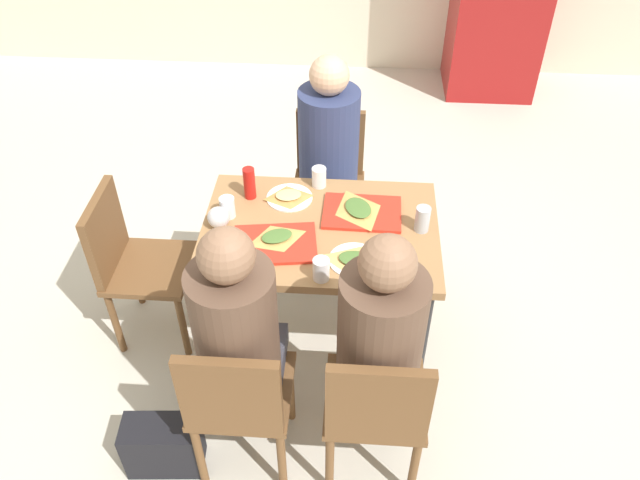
% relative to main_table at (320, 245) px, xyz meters
% --- Properties ---
extents(ground_plane, '(10.00, 10.00, 0.02)m').
position_rel_main_table_xyz_m(ground_plane, '(0.00, 0.00, -0.64)').
color(ground_plane, beige).
extents(main_table, '(1.07, 0.76, 0.74)m').
position_rel_main_table_xyz_m(main_table, '(0.00, 0.00, 0.00)').
color(main_table, '#9E7247').
rests_on(main_table, ground_plane).
extents(chair_near_left, '(0.40, 0.40, 0.85)m').
position_rel_main_table_xyz_m(chair_near_left, '(-0.27, -0.76, -0.14)').
color(chair_near_left, brown).
rests_on(chair_near_left, ground_plane).
extents(chair_near_right, '(0.40, 0.40, 0.85)m').
position_rel_main_table_xyz_m(chair_near_right, '(0.27, -0.76, -0.14)').
color(chair_near_right, brown).
rests_on(chair_near_right, ground_plane).
extents(chair_far_side, '(0.40, 0.40, 0.85)m').
position_rel_main_table_xyz_m(chair_far_side, '(0.00, 0.76, -0.14)').
color(chair_far_side, brown).
rests_on(chair_far_side, ground_plane).
extents(chair_left_end, '(0.40, 0.40, 0.85)m').
position_rel_main_table_xyz_m(chair_left_end, '(-0.92, 0.00, -0.14)').
color(chair_left_end, brown).
rests_on(chair_left_end, ground_plane).
extents(person_in_red, '(0.32, 0.42, 1.26)m').
position_rel_main_table_xyz_m(person_in_red, '(-0.27, -0.62, 0.11)').
color(person_in_red, '#383842').
rests_on(person_in_red, ground_plane).
extents(person_in_brown_jacket, '(0.32, 0.42, 1.26)m').
position_rel_main_table_xyz_m(person_in_brown_jacket, '(0.27, -0.62, 0.11)').
color(person_in_brown_jacket, '#383842').
rests_on(person_in_brown_jacket, ground_plane).
extents(person_far_side, '(0.32, 0.42, 1.26)m').
position_rel_main_table_xyz_m(person_far_side, '(-0.00, 0.62, 0.11)').
color(person_far_side, '#383842').
rests_on(person_far_side, ground_plane).
extents(tray_red_near, '(0.39, 0.31, 0.02)m').
position_rel_main_table_xyz_m(tray_red_near, '(-0.19, -0.13, 0.12)').
color(tray_red_near, red).
rests_on(tray_red_near, main_table).
extents(tray_red_far, '(0.37, 0.27, 0.02)m').
position_rel_main_table_xyz_m(tray_red_far, '(0.19, 0.11, 0.12)').
color(tray_red_far, red).
rests_on(tray_red_far, main_table).
extents(paper_plate_center, '(0.22, 0.22, 0.01)m').
position_rel_main_table_xyz_m(paper_plate_center, '(-0.16, 0.21, 0.11)').
color(paper_plate_center, white).
rests_on(paper_plate_center, main_table).
extents(paper_plate_near_edge, '(0.22, 0.22, 0.01)m').
position_rel_main_table_xyz_m(paper_plate_near_edge, '(0.16, -0.21, 0.11)').
color(paper_plate_near_edge, white).
rests_on(paper_plate_near_edge, main_table).
extents(pizza_slice_a, '(0.23, 0.20, 0.02)m').
position_rel_main_table_xyz_m(pizza_slice_a, '(-0.18, -0.11, 0.13)').
color(pizza_slice_a, tan).
rests_on(pizza_slice_a, tray_red_near).
extents(pizza_slice_b, '(0.24, 0.27, 0.02)m').
position_rel_main_table_xyz_m(pizza_slice_b, '(0.17, 0.12, 0.13)').
color(pizza_slice_b, tan).
rests_on(pizza_slice_b, tray_red_far).
extents(pizza_slice_c, '(0.20, 0.17, 0.02)m').
position_rel_main_table_xyz_m(pizza_slice_c, '(-0.16, 0.20, 0.12)').
color(pizza_slice_c, '#C68C47').
rests_on(pizza_slice_c, paper_plate_center).
extents(pizza_slice_d, '(0.25, 0.18, 0.02)m').
position_rel_main_table_xyz_m(pizza_slice_d, '(0.18, -0.22, 0.12)').
color(pizza_slice_d, '#DBAD60').
rests_on(pizza_slice_d, paper_plate_near_edge).
extents(plastic_cup_a, '(0.07, 0.07, 0.10)m').
position_rel_main_table_xyz_m(plastic_cup_a, '(-0.03, 0.32, 0.16)').
color(plastic_cup_a, white).
rests_on(plastic_cup_a, main_table).
extents(plastic_cup_b, '(0.07, 0.07, 0.10)m').
position_rel_main_table_xyz_m(plastic_cup_b, '(0.03, -0.32, 0.16)').
color(plastic_cup_b, white).
rests_on(plastic_cup_b, main_table).
extents(plastic_cup_c, '(0.07, 0.07, 0.10)m').
position_rel_main_table_xyz_m(plastic_cup_c, '(-0.43, 0.06, 0.16)').
color(plastic_cup_c, white).
rests_on(plastic_cup_c, main_table).
extents(soda_can, '(0.07, 0.07, 0.12)m').
position_rel_main_table_xyz_m(soda_can, '(0.46, 0.02, 0.17)').
color(soda_can, '#B7BCC6').
rests_on(soda_can, main_table).
extents(condiment_bottle, '(0.06, 0.06, 0.16)m').
position_rel_main_table_xyz_m(condiment_bottle, '(-0.35, 0.21, 0.19)').
color(condiment_bottle, red).
rests_on(condiment_bottle, main_table).
extents(foil_bundle, '(0.10, 0.10, 0.10)m').
position_rel_main_table_xyz_m(foil_bundle, '(-0.46, -0.02, 0.16)').
color(foil_bundle, silver).
rests_on(foil_bundle, main_table).
extents(handbag, '(0.33, 0.18, 0.28)m').
position_rel_main_table_xyz_m(handbag, '(-0.62, -0.78, -0.49)').
color(handbag, black).
rests_on(handbag, ground_plane).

